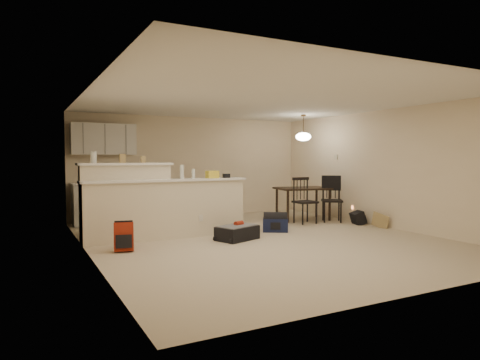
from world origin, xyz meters
TOP-DOWN VIEW (x-y plane):
  - room at (0.00, 0.00)m, footprint 7.00×7.02m
  - breakfast_bar at (-1.76, 0.98)m, footprint 3.08×0.58m
  - upper_cabinets at (-2.20, 3.32)m, footprint 1.40×0.34m
  - kitchen_counter at (-2.00, 3.19)m, footprint 1.80×0.60m
  - thermostat at (2.98, 1.55)m, footprint 0.02×0.12m
  - jar at (-2.75, 1.12)m, footprint 0.10×0.10m
  - cereal_box at (-2.26, 1.12)m, footprint 0.10×0.07m
  - small_box at (-1.88, 1.12)m, footprint 0.08×0.06m
  - bottle_a at (-1.22, 0.90)m, footprint 0.07×0.07m
  - bottle_b at (-0.99, 0.90)m, footprint 0.06×0.06m
  - bag_lump at (-0.60, 0.90)m, footprint 0.22×0.18m
  - pouch at (-0.30, 0.90)m, footprint 0.12×0.10m
  - dining_table at (2.10, 1.67)m, footprint 1.36×1.02m
  - pendant_lamp at (2.10, 1.67)m, footprint 0.36×0.36m
  - dining_chair_near at (1.80, 1.17)m, footprint 0.46×0.44m
  - dining_chair_far at (2.50, 1.10)m, footprint 0.62×0.61m
  - suitcase at (-0.43, 0.17)m, footprint 0.85×0.70m
  - red_backpack at (-2.46, 0.15)m, footprint 0.34×0.25m
  - navy_duffel at (0.63, 0.57)m, footprint 0.56×0.48m
  - black_daypack at (2.76, 0.51)m, footprint 0.31×0.37m
  - cardboard_sheet at (2.85, -0.06)m, footprint 0.07×0.39m

SIDE VIEW (x-z plane):
  - suitcase at x=-0.43m, z-range 0.00..0.25m
  - navy_duffel at x=0.63m, z-range 0.00..0.27m
  - black_daypack at x=2.76m, z-range 0.00..0.28m
  - cardboard_sheet at x=2.85m, z-range 0.00..0.30m
  - red_backpack at x=-2.46m, z-range 0.00..0.45m
  - kitchen_counter at x=-2.00m, z-range 0.00..0.90m
  - dining_chair_near at x=1.80m, z-range 0.00..1.04m
  - dining_chair_far at x=2.50m, z-range 0.00..1.04m
  - breakfast_bar at x=-1.76m, z-range -0.09..1.30m
  - dining_table at x=2.10m, z-range 0.29..1.06m
  - pouch at x=-0.30m, z-range 1.09..1.17m
  - bag_lump at x=-0.60m, z-range 1.09..1.23m
  - bottle_b at x=-0.99m, z-range 1.09..1.27m
  - bottle_a at x=-1.22m, z-range 1.09..1.35m
  - room at x=0.00m, z-range 0.00..2.50m
  - small_box at x=-1.88m, z-range 1.39..1.51m
  - cereal_box at x=-2.26m, z-range 1.39..1.55m
  - jar at x=-2.75m, z-range 1.39..1.59m
  - thermostat at x=2.98m, z-range 1.44..1.56m
  - upper_cabinets at x=-2.20m, z-range 1.55..2.25m
  - pendant_lamp at x=2.10m, z-range 1.68..2.30m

